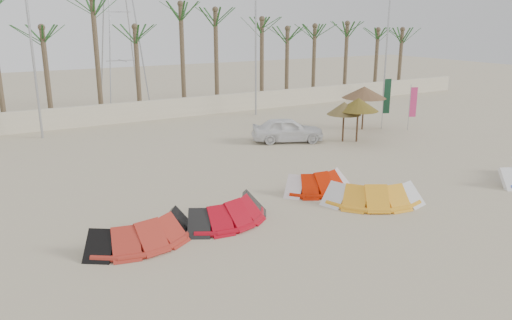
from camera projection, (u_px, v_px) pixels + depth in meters
ground at (358, 252)px, 14.57m from camera, size 120.00×120.00×0.00m
boundary_wall at (135, 112)px, 32.75m from camera, size 60.00×0.30×1.30m
palm_line at (133, 20)px, 32.73m from camera, size 52.00×4.00×7.70m
lamp_b at (31, 34)px, 26.83m from camera, size 1.25×0.14×11.00m
lamp_c at (256, 30)px, 33.52m from camera, size 1.25×0.14×11.00m
lamp_d at (388, 29)px, 39.25m from camera, size 1.25×0.14×11.00m
pylon at (126, 107)px, 38.41m from camera, size 3.00×3.00×14.00m
kite_red_left at (140, 228)px, 15.15m from camera, size 3.66×2.02×0.90m
kite_red_mid at (225, 209)px, 16.69m from camera, size 3.49×2.22×0.90m
kite_red_right at (315, 180)px, 19.62m from camera, size 3.01×1.75×0.90m
kite_orange at (367, 191)px, 18.37m from camera, size 4.03×2.92×0.90m
parasol_left at (344, 108)px, 27.08m from camera, size 1.87×1.87×2.21m
parasol_mid at (358, 104)px, 26.96m from camera, size 2.22×2.22×2.43m
parasol_right at (364, 92)px, 29.94m from camera, size 2.67×2.67×2.63m
flag_pink at (412, 103)px, 30.02m from camera, size 0.44×0.19×2.75m
flag_green at (386, 98)px, 30.30m from camera, size 0.44×0.17×3.23m
car at (288, 130)px, 27.37m from camera, size 4.21×3.03×1.33m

